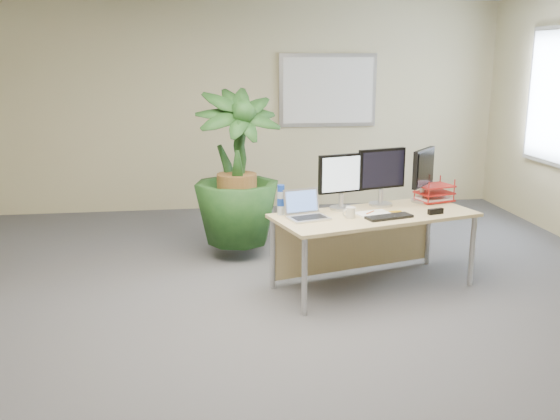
{
  "coord_description": "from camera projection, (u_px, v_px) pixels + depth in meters",
  "views": [
    {
      "loc": [
        -0.61,
        -4.2,
        2.01
      ],
      "look_at": [
        0.04,
        0.35,
        0.86
      ],
      "focal_mm": 40.0,
      "sensor_mm": 36.0,
      "label": 1
    }
  ],
  "objects": [
    {
      "name": "monitor_left",
      "position": [
        342.0,
        178.0,
        5.48
      ],
      "size": [
        0.44,
        0.2,
        0.49
      ],
      "color": "#AAAAAE",
      "rests_on": "desk"
    },
    {
      "name": "whiteboard",
      "position": [
        328.0,
        90.0,
        8.2
      ],
      "size": [
        1.3,
        0.04,
        0.95
      ],
      "color": "#B8B8BD",
      "rests_on": "back_wall"
    },
    {
      "name": "letter_tray",
      "position": [
        434.0,
        194.0,
        5.83
      ],
      "size": [
        0.37,
        0.32,
        0.15
      ],
      "color": "red",
      "rests_on": "desk"
    },
    {
      "name": "orange_pen",
      "position": [
        370.0,
        212.0,
        5.37
      ],
      "size": [
        0.1,
        0.1,
        0.01
      ],
      "primitive_type": "cylinder",
      "rotation": [
        0.0,
        1.57,
        0.81
      ],
      "color": "#E55919",
      "rests_on": "spiral_notebook"
    },
    {
      "name": "floor_plant",
      "position": [
        237.0,
        184.0,
        6.22
      ],
      "size": [
        1.03,
        1.03,
        1.5
      ],
      "primitive_type": "imported",
      "rotation": [
        0.0,
        0.0,
        0.27
      ],
      "color": "#143915",
      "rests_on": "floor"
    },
    {
      "name": "keyboard",
      "position": [
        389.0,
        217.0,
        5.24
      ],
      "size": [
        0.43,
        0.24,
        0.02
      ],
      "primitive_type": "cube",
      "rotation": [
        0.0,
        0.0,
        0.27
      ],
      "color": "black",
      "rests_on": "desk"
    },
    {
      "name": "spiral_notebook",
      "position": [
        374.0,
        214.0,
        5.35
      ],
      "size": [
        0.33,
        0.28,
        0.01
      ],
      "primitive_type": "cube",
      "rotation": [
        0.0,
        0.0,
        0.27
      ],
      "color": "white",
      "rests_on": "desk"
    },
    {
      "name": "monitor_right",
      "position": [
        382.0,
        173.0,
        5.61
      ],
      "size": [
        0.46,
        0.21,
        0.52
      ],
      "color": "#AAAAAE",
      "rests_on": "desk"
    },
    {
      "name": "laptop",
      "position": [
        306.0,
        211.0,
        5.25
      ],
      "size": [
        0.39,
        0.36,
        0.23
      ],
      "color": "silver",
      "rests_on": "desk"
    },
    {
      "name": "window",
      "position": [
        560.0,
        97.0,
        6.91
      ],
      "size": [
        0.04,
        1.3,
        1.55
      ],
      "color": "#B8B8BD",
      "rests_on": "right_wall"
    },
    {
      "name": "yellow_highlighter",
      "position": [
        395.0,
        211.0,
        5.43
      ],
      "size": [
        0.12,
        0.03,
        0.02
      ],
      "primitive_type": "cylinder",
      "rotation": [
        0.0,
        1.57,
        0.1
      ],
      "color": "yellow",
      "rests_on": "desk"
    },
    {
      "name": "desk",
      "position": [
        368.0,
        226.0,
        5.51
      ],
      "size": [
        1.88,
        1.17,
        0.67
      ],
      "color": "#D4BC7D",
      "rests_on": "floor"
    },
    {
      "name": "water_bottle",
      "position": [
        281.0,
        200.0,
        5.33
      ],
      "size": [
        0.07,
        0.07,
        0.26
      ],
      "color": "silver",
      "rests_on": "desk"
    },
    {
      "name": "back_wall",
      "position": [
        237.0,
        107.0,
        8.12
      ],
      "size": [
        7.0,
        0.04,
        2.7
      ],
      "primitive_type": "cube",
      "color": "beige",
      "rests_on": "floor"
    },
    {
      "name": "monitor_dark",
      "position": [
        423.0,
        172.0,
        5.76
      ],
      "size": [
        0.32,
        0.36,
        0.5
      ],
      "color": "#AAAAAE",
      "rests_on": "desk"
    },
    {
      "name": "coffee_mug",
      "position": [
        350.0,
        212.0,
        5.24
      ],
      "size": [
        0.12,
        0.08,
        0.09
      ],
      "color": "silver",
      "rests_on": "desk"
    },
    {
      "name": "floor",
      "position": [
        281.0,
        334.0,
        4.6
      ],
      "size": [
        8.0,
        8.0,
        0.0
      ],
      "primitive_type": "plane",
      "color": "#49494E",
      "rests_on": "ground"
    },
    {
      "name": "stapler",
      "position": [
        436.0,
        211.0,
        5.37
      ],
      "size": [
        0.15,
        0.08,
        0.05
      ],
      "primitive_type": "cube",
      "rotation": [
        0.0,
        0.0,
        0.27
      ],
      "color": "black",
      "rests_on": "desk"
    }
  ]
}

